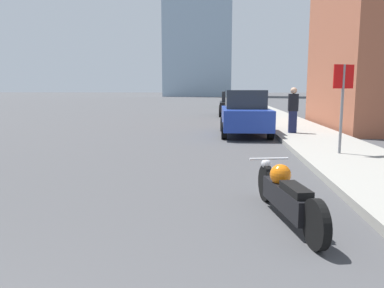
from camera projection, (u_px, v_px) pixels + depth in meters
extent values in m
cube|color=gray|center=(254.00, 105.00, 39.91)|extent=(2.56, 240.00, 0.15)
cylinder|color=black|center=(266.00, 183.00, 6.06)|extent=(0.21, 0.60, 0.59)
cylinder|color=black|center=(316.00, 224.00, 4.21)|extent=(0.21, 0.60, 0.59)
cube|color=black|center=(287.00, 198.00, 5.13)|extent=(0.50, 1.45, 0.31)
sphere|color=orange|center=(280.00, 175.00, 5.37)|extent=(0.30, 0.30, 0.30)
cube|color=black|center=(296.00, 190.00, 4.80)|extent=(0.33, 0.68, 0.10)
sphere|color=silver|center=(266.00, 164.00, 6.04)|extent=(0.16, 0.16, 0.16)
cylinder|color=silver|center=(269.00, 159.00, 5.90)|extent=(0.62, 0.15, 0.04)
cube|color=#1E3899|center=(245.00, 118.00, 14.74)|extent=(1.85, 4.27, 0.76)
cube|color=#23282D|center=(245.00, 99.00, 14.64)|extent=(1.54, 2.06, 0.70)
cylinder|color=black|center=(223.00, 124.00, 16.14)|extent=(0.21, 0.62, 0.62)
cylinder|color=black|center=(262.00, 124.00, 16.04)|extent=(0.21, 0.62, 0.62)
cylinder|color=black|center=(224.00, 131.00, 13.55)|extent=(0.21, 0.62, 0.62)
cylinder|color=black|center=(271.00, 131.00, 13.45)|extent=(0.21, 0.62, 0.62)
cube|color=black|center=(232.00, 106.00, 25.52)|extent=(1.73, 4.53, 0.60)
cube|color=#23282D|center=(233.00, 97.00, 25.42)|extent=(1.46, 2.18, 0.69)
cylinder|color=black|center=(221.00, 109.00, 27.01)|extent=(0.20, 0.70, 0.70)
cylinder|color=black|center=(243.00, 110.00, 26.88)|extent=(0.20, 0.70, 0.70)
cylinder|color=black|center=(220.00, 112.00, 24.24)|extent=(0.20, 0.70, 0.70)
cylinder|color=black|center=(246.00, 112.00, 24.12)|extent=(0.20, 0.70, 0.70)
cube|color=#1E6B33|center=(231.00, 100.00, 38.53)|extent=(1.68, 4.10, 0.69)
cube|color=#23282D|center=(231.00, 94.00, 38.44)|extent=(1.41, 1.97, 0.57)
cylinder|color=black|center=(224.00, 103.00, 39.89)|extent=(0.21, 0.72, 0.72)
cylinder|color=black|center=(238.00, 103.00, 39.78)|extent=(0.21, 0.72, 0.72)
cylinder|color=black|center=(224.00, 104.00, 37.39)|extent=(0.21, 0.72, 0.72)
cylinder|color=black|center=(240.00, 104.00, 37.27)|extent=(0.21, 0.72, 0.72)
cylinder|color=slate|center=(342.00, 110.00, 9.58)|extent=(0.07, 0.07, 2.27)
cube|color=red|center=(344.00, 77.00, 9.45)|extent=(0.57, 0.26, 0.60)
cube|color=#1E2347|center=(293.00, 122.00, 14.25)|extent=(0.29, 0.20, 0.83)
cube|color=black|center=(293.00, 103.00, 14.15)|extent=(0.36, 0.20, 0.65)
sphere|color=tan|center=(294.00, 91.00, 14.08)|extent=(0.24, 0.24, 0.24)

